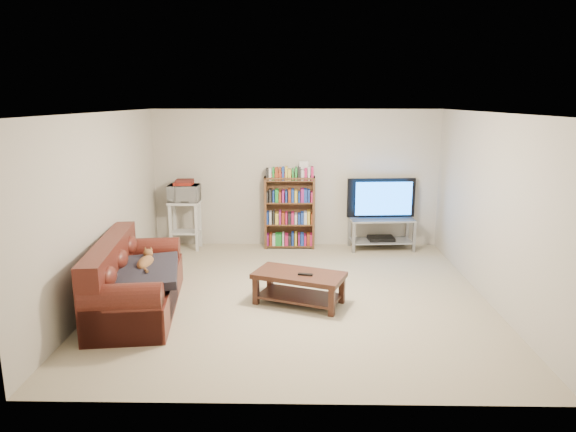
{
  "coord_description": "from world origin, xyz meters",
  "views": [
    {
      "loc": [
        0.02,
        -6.44,
        2.56
      ],
      "look_at": [
        -0.1,
        0.4,
        1.0
      ],
      "focal_mm": 32.0,
      "sensor_mm": 36.0,
      "label": 1
    }
  ],
  "objects_px": {
    "sofa": "(131,285)",
    "bookshelf": "(290,211)",
    "coffee_table": "(299,282)",
    "tv_stand": "(381,228)"
  },
  "relations": [
    {
      "from": "sofa",
      "to": "bookshelf",
      "type": "distance_m",
      "value": 3.4
    },
    {
      "from": "bookshelf",
      "to": "coffee_table",
      "type": "bearing_deg",
      "value": -86.91
    },
    {
      "from": "tv_stand",
      "to": "bookshelf",
      "type": "bearing_deg",
      "value": 173.36
    },
    {
      "from": "coffee_table",
      "to": "sofa",
      "type": "bearing_deg",
      "value": -152.99
    },
    {
      "from": "coffee_table",
      "to": "tv_stand",
      "type": "bearing_deg",
      "value": 80.86
    },
    {
      "from": "tv_stand",
      "to": "sofa",
      "type": "bearing_deg",
      "value": -146.26
    },
    {
      "from": "coffee_table",
      "to": "tv_stand",
      "type": "distance_m",
      "value": 2.88
    },
    {
      "from": "coffee_table",
      "to": "tv_stand",
      "type": "height_order",
      "value": "tv_stand"
    },
    {
      "from": "sofa",
      "to": "bookshelf",
      "type": "height_order",
      "value": "bookshelf"
    },
    {
      "from": "sofa",
      "to": "tv_stand",
      "type": "xyz_separation_m",
      "value": [
        3.52,
        2.71,
        0.06
      ]
    }
  ]
}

